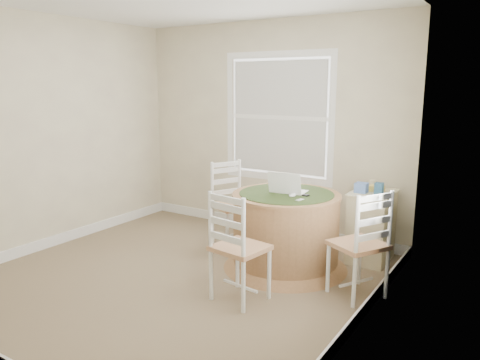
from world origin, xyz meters
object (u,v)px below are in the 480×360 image
Objects in this scene: round_table at (286,227)px; corner_chest at (371,226)px; chair_near at (240,247)px; chair_right at (358,244)px; laptop at (288,190)px; chair_left at (233,205)px.

corner_chest is (0.67, 0.66, -0.05)m from round_table.
round_table is at bearing -81.30° from chair_near.
chair_right is (0.83, 0.62, 0.00)m from chair_near.
chair_right is 0.93m from corner_chest.
round_table is at bearing 91.07° from laptop.
chair_left is 1.27× the size of corner_chest.
round_table is 1.69× the size of corner_chest.
round_table is 0.87m from chair_right.
laptop reaches higher than round_table.
laptop is 0.49× the size of corner_chest.
chair_left is at bearing -78.12° from chair_right.
laptop is 1.01m from corner_chest.
chair_near and chair_right have the same top height.
corner_chest is (0.67, 0.62, -0.43)m from laptop.
chair_left and chair_right have the same top height.
chair_near is at bearing -23.40° from chair_right.
round_table is 1.33× the size of chair_left.
laptop is at bearing -138.32° from corner_chest.
corner_chest is at bearing -105.11° from chair_near.
chair_near reaches higher than round_table.
laptop is at bearing -79.11° from chair_right.
chair_near is at bearing -118.29° from chair_left.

